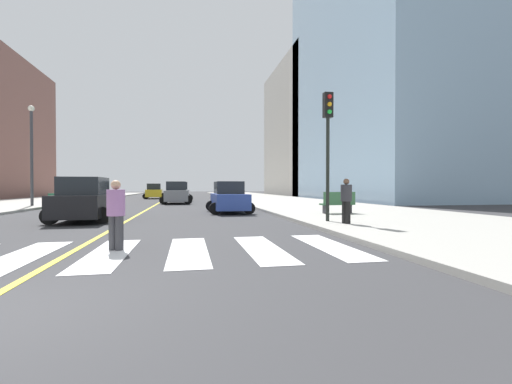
{
  "coord_description": "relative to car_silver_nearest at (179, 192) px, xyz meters",
  "views": [
    {
      "loc": [
        2.69,
        -4.53,
        1.55
      ],
      "look_at": [
        9.44,
        30.19,
        1.0
      ],
      "focal_mm": 24.61,
      "sensor_mm": 36.0,
      "label": 1
    }
  ],
  "objects": [
    {
      "name": "fire_hydrant",
      "position": [
        6.36,
        -4.09,
        -0.37
      ],
      "size": [
        0.26,
        0.26,
        0.89
      ],
      "color": "red",
      "rests_on": "sidewalk_kerb_east"
    },
    {
      "name": "car_yellow_fourth",
      "position": [
        -3.31,
        8.24,
        -0.05
      ],
      "size": [
        2.83,
        4.41,
        1.93
      ],
      "rotation": [
        0.0,
        0.0,
        0.05
      ],
      "color": "gold",
      "rests_on": "ground"
    },
    {
      "name": "parking_garage_concrete",
      "position": [
        26.19,
        23.93,
        10.96
      ],
      "size": [
        18.0,
        24.0,
        23.82
      ],
      "primitive_type": "cube",
      "color": "#9E9B93",
      "rests_on": "ground"
    },
    {
      "name": "street_lamp",
      "position": [
        -10.28,
        -10.02,
        3.53
      ],
      "size": [
        0.44,
        0.44,
        7.33
      ],
      "color": "#38383D",
      "rests_on": "sidewalk_kerb_west"
    },
    {
      "name": "pedestrian_waiting_east",
      "position": [
        6.83,
        -26.07,
        0.13
      ],
      "size": [
        0.42,
        0.42,
        1.7
      ],
      "rotation": [
        0.0,
        0.0,
        1.92
      ],
      "color": "black",
      "rests_on": "sidewalk_kerb_east"
    },
    {
      "name": "car_silver_nearest",
      "position": [
        0.0,
        0.0,
        0.0
      ],
      "size": [
        2.93,
        4.62,
        2.04
      ],
      "rotation": [
        0.0,
        0.0,
        3.17
      ],
      "color": "#B7B7BC",
      "rests_on": "ground"
    },
    {
      "name": "park_bench",
      "position": [
        8.62,
        -21.33,
        -0.26
      ],
      "size": [
        1.84,
        0.69,
        1.12
      ],
      "rotation": [
        0.0,
        0.0,
        1.64
      ],
      "color": "#33603D",
      "rests_on": "sidewalk_kerb_east"
    },
    {
      "name": "car_gray_second",
      "position": [
        -0.11,
        -5.8,
        -0.02
      ],
      "size": [
        2.88,
        4.54,
        2.0
      ],
      "rotation": [
        0.0,
        0.0,
        3.17
      ],
      "color": "slate",
      "rests_on": "ground"
    },
    {
      "name": "sidewalk_kerb_east",
      "position": [
        10.47,
        -13.86,
        -0.88
      ],
      "size": [
        10.0,
        120.0,
        0.15
      ],
      "primitive_type": "cube",
      "color": "#9E9B93",
      "rests_on": "ground"
    },
    {
      "name": "car_blue_third",
      "position": [
        3.35,
        -17.75,
        -0.09
      ],
      "size": [
        2.63,
        4.17,
        1.85
      ],
      "rotation": [
        0.0,
        0.0,
        3.16
      ],
      "color": "#2D479E",
      "rests_on": "ground"
    },
    {
      "name": "car_black_fifth",
      "position": [
        -3.53,
        -21.65,
        -0.04
      ],
      "size": [
        2.76,
        4.39,
        1.95
      ],
      "rotation": [
        0.0,
        0.0,
        0.01
      ],
      "color": "black",
      "rests_on": "ground"
    },
    {
      "name": "lane_divider_paint",
      "position": [
        -1.73,
        6.14,
        -0.95
      ],
      "size": [
        0.16,
        80.0,
        0.01
      ],
      "primitive_type": "cube",
      "color": "yellow",
      "rests_on": "ground"
    },
    {
      "name": "traffic_light_near_corner",
      "position": [
        6.51,
        -25.05,
        2.82
      ],
      "size": [
        0.36,
        0.41,
        5.18
      ],
      "rotation": [
        0.0,
        0.0,
        3.14
      ],
      "color": "black",
      "rests_on": "sidewalk_kerb_east"
    },
    {
      "name": "crosswalk_paint",
      "position": [
        -1.73,
        -29.86,
        -0.95
      ],
      "size": [
        13.5,
        4.0,
        0.01
      ],
      "color": "silver",
      "rests_on": "ground"
    },
    {
      "name": "pedestrian_crossing",
      "position": [
        -0.75,
        -29.45,
        -0.02
      ],
      "size": [
        0.42,
        0.42,
        1.7
      ],
      "rotation": [
        0.0,
        0.0,
        5.89
      ],
      "color": "#38383D",
      "rests_on": "ground"
    },
    {
      "name": "car_green_sixth",
      "position": [
        -7.16,
        -11.23,
        -0.11
      ],
      "size": [
        2.55,
        4.07,
        1.81
      ],
      "rotation": [
        0.0,
        0.0,
        -0.01
      ],
      "color": "#236B42",
      "rests_on": "ground"
    }
  ]
}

